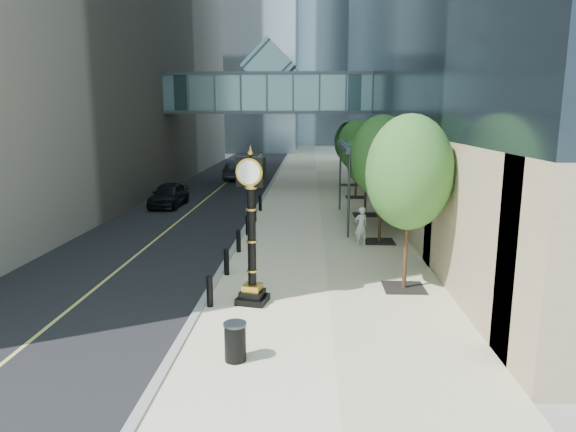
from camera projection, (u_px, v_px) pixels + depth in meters
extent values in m
plane|color=gray|center=(296.00, 323.00, 14.79)|extent=(320.00, 320.00, 0.00)
cube|color=black|center=(241.00, 171.00, 54.28)|extent=(8.00, 180.00, 0.02)
cube|color=beige|center=(317.00, 171.00, 53.93)|extent=(8.00, 180.00, 0.06)
cube|color=gray|center=(279.00, 171.00, 54.10)|extent=(0.25, 180.00, 0.07)
cube|color=silver|center=(286.00, 4.00, 126.28)|extent=(22.00, 22.00, 65.00)
cube|color=#44696D|center=(269.00, 94.00, 40.89)|extent=(17.00, 4.00, 3.00)
cube|color=#383F44|center=(269.00, 112.00, 41.17)|extent=(17.00, 4.20, 0.25)
cube|color=#383F44|center=(269.00, 75.00, 40.60)|extent=(17.00, 4.20, 0.25)
cube|color=#44696D|center=(269.00, 66.00, 40.48)|extent=(4.24, 3.00, 4.24)
cube|color=#383F44|center=(369.00, 146.00, 27.53)|extent=(3.00, 8.00, 0.25)
cube|color=#44696D|center=(369.00, 144.00, 27.50)|extent=(2.80, 7.80, 0.06)
cylinder|color=#383F44|center=(349.00, 196.00, 24.37)|extent=(0.12, 0.12, 4.20)
cylinder|color=#383F44|center=(340.00, 177.00, 31.62)|extent=(0.12, 0.12, 4.20)
cylinder|color=black|center=(210.00, 293.00, 15.78)|extent=(0.20, 0.20, 0.90)
cylinder|color=black|center=(227.00, 263.00, 18.92)|extent=(0.20, 0.20, 0.90)
cylinder|color=black|center=(239.00, 242.00, 22.05)|extent=(0.20, 0.20, 0.90)
cylinder|color=black|center=(248.00, 226.00, 25.19)|extent=(0.20, 0.20, 0.90)
cylinder|color=black|center=(255.00, 214.00, 28.32)|extent=(0.20, 0.20, 0.90)
cylinder|color=black|center=(260.00, 204.00, 31.46)|extent=(0.20, 0.20, 0.90)
cube|color=black|center=(404.00, 288.00, 17.56)|extent=(1.40, 1.40, 0.02)
cylinder|color=#432D1C|center=(406.00, 244.00, 17.25)|extent=(0.14, 0.14, 3.12)
ellipsoid|color=#235920|center=(409.00, 172.00, 16.78)|extent=(2.86, 2.86, 3.81)
cube|color=black|center=(379.00, 241.00, 23.92)|extent=(1.40, 1.40, 0.02)
cylinder|color=#432D1C|center=(380.00, 209.00, 23.62)|extent=(0.14, 0.14, 3.10)
ellipsoid|color=#235920|center=(382.00, 157.00, 23.16)|extent=(2.84, 2.84, 3.79)
cube|color=black|center=(365.00, 215.00, 30.29)|extent=(1.40, 1.40, 0.02)
cylinder|color=#432D1C|center=(365.00, 194.00, 30.05)|extent=(0.14, 0.14, 2.55)
ellipsoid|color=#235920|center=(366.00, 160.00, 29.66)|extent=(2.33, 2.33, 3.11)
cube|color=black|center=(355.00, 197.00, 36.66)|extent=(1.40, 1.40, 0.02)
cylinder|color=#432D1C|center=(356.00, 177.00, 36.38)|extent=(0.14, 0.14, 2.91)
ellipsoid|color=#235920|center=(357.00, 145.00, 35.94)|extent=(2.67, 2.67, 3.56)
cube|color=black|center=(349.00, 185.00, 43.03)|extent=(1.40, 1.40, 0.02)
cylinder|color=#432D1C|center=(349.00, 168.00, 42.76)|extent=(0.14, 0.14, 2.80)
ellipsoid|color=#235920|center=(350.00, 142.00, 42.34)|extent=(2.57, 2.57, 3.42)
cube|color=black|center=(253.00, 299.00, 16.19)|extent=(1.07, 1.07, 0.20)
cube|color=black|center=(253.00, 293.00, 16.15)|extent=(0.83, 0.83, 0.20)
cube|color=gold|center=(252.00, 287.00, 16.11)|extent=(0.65, 0.65, 0.20)
cylinder|color=black|center=(252.00, 236.00, 15.79)|extent=(0.26, 0.26, 3.10)
cube|color=black|center=(251.00, 172.00, 15.40)|extent=(0.89, 0.47, 0.90)
cylinder|color=white|center=(251.00, 171.00, 15.57)|extent=(0.69, 0.19, 0.70)
cylinder|color=white|center=(250.00, 172.00, 15.23)|extent=(0.69, 0.19, 0.70)
sphere|color=gold|center=(251.00, 153.00, 15.29)|extent=(0.20, 0.20, 0.20)
cylinder|color=black|center=(235.00, 343.00, 12.31)|extent=(0.65, 0.65, 0.90)
imported|color=beige|center=(361.00, 226.00, 23.07)|extent=(0.76, 0.64, 1.78)
imported|color=black|center=(169.00, 194.00, 33.21)|extent=(1.92, 4.57, 1.54)
imported|color=black|center=(237.00, 171.00, 46.86)|extent=(1.91, 4.78, 1.55)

